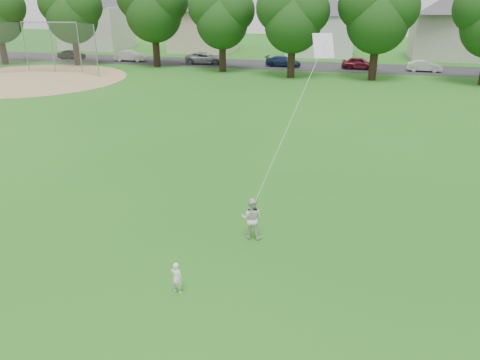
% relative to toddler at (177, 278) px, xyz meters
% --- Properties ---
extents(ground, '(160.00, 160.00, 0.00)m').
position_rel_toddler_xyz_m(ground, '(0.38, 1.33, -0.50)').
color(ground, '#1B5F15').
rests_on(ground, ground).
extents(street, '(90.00, 7.00, 0.01)m').
position_rel_toddler_xyz_m(street, '(0.38, 43.33, -0.49)').
color(street, '#2D2D30').
rests_on(street, ground).
extents(dirt_infield, '(18.00, 18.00, 0.02)m').
position_rel_toddler_xyz_m(dirt_infield, '(-25.62, 29.33, -0.49)').
color(dirt_infield, '#9E7F51').
rests_on(dirt_infield, ground).
extents(toddler, '(0.40, 0.30, 1.00)m').
position_rel_toddler_xyz_m(toddler, '(0.00, 0.00, 0.00)').
color(toddler, white).
rests_on(toddler, ground).
extents(older_boy, '(0.74, 0.58, 1.52)m').
position_rel_toddler_xyz_m(older_boy, '(1.45, 3.64, 0.26)').
color(older_boy, silver).
rests_on(older_boy, ground).
extents(kite, '(1.47, 2.04, 6.43)m').
position_rel_toddler_xyz_m(kite, '(2.39, 5.29, 3.19)').
color(kite, white).
rests_on(kite, ground).
extents(baseball_backstop, '(11.32, 2.92, 4.97)m').
position_rel_toddler_xyz_m(baseball_backstop, '(-25.62, 32.78, 1.99)').
color(baseball_backstop, gray).
rests_on(baseball_backstop, ground).
extents(tree_row, '(80.36, 9.40, 11.74)m').
position_rel_toddler_xyz_m(tree_row, '(4.46, 37.23, 5.89)').
color(tree_row, black).
rests_on(tree_row, ground).
extents(parked_cars, '(44.70, 2.57, 1.29)m').
position_rel_toddler_xyz_m(parked_cars, '(-8.47, 42.33, 0.12)').
color(parked_cars, black).
rests_on(parked_cars, ground).
extents(house_row, '(76.36, 14.03, 10.44)m').
position_rel_toddler_xyz_m(house_row, '(0.39, 53.33, 4.43)').
color(house_row, beige).
rests_on(house_row, ground).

